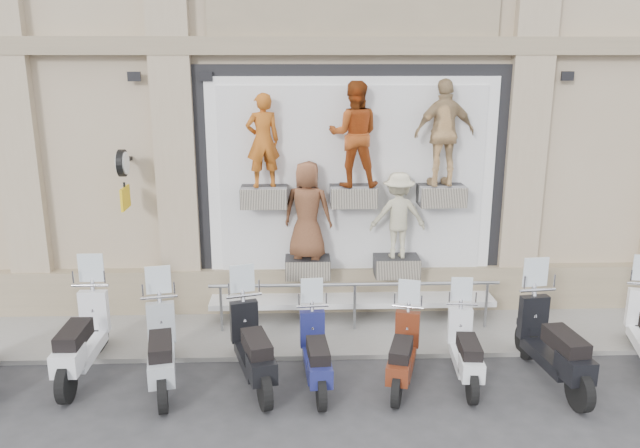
% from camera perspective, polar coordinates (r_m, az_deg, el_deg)
% --- Properties ---
extents(ground, '(90.00, 90.00, 0.00)m').
position_cam_1_polar(ground, '(9.32, 4.28, -15.10)').
color(ground, '#313133').
rests_on(ground, ground).
extents(sidewalk, '(16.00, 2.20, 0.08)m').
position_cam_1_polar(sidewalk, '(11.16, 3.10, -9.50)').
color(sidewalk, gray).
rests_on(sidewalk, ground).
extents(shop_vitrine, '(5.60, 0.83, 4.30)m').
position_cam_1_polar(shop_vitrine, '(11.03, 3.45, 3.38)').
color(shop_vitrine, black).
rests_on(shop_vitrine, ground).
extents(guard_rail, '(5.06, 0.10, 0.93)m').
position_cam_1_polar(guard_rail, '(10.90, 3.18, -7.69)').
color(guard_rail, '#9EA0A5').
rests_on(guard_rail, ground).
extents(clock_sign_bracket, '(0.10, 0.80, 1.02)m').
position_cam_1_polar(clock_sign_bracket, '(11.04, -17.53, 4.59)').
color(clock_sign_bracket, black).
rests_on(clock_sign_bracket, ground).
extents(scooter_b, '(0.62, 2.10, 1.71)m').
position_cam_1_polar(scooter_b, '(10.02, -21.07, -8.43)').
color(scooter_b, silver).
rests_on(scooter_b, ground).
extents(scooter_c, '(0.97, 2.08, 1.63)m').
position_cam_1_polar(scooter_c, '(9.39, -14.39, -9.73)').
color(scooter_c, '#93999F').
rests_on(scooter_c, ground).
extents(scooter_d, '(1.11, 2.09, 1.63)m').
position_cam_1_polar(scooter_d, '(9.21, -6.21, -9.81)').
color(scooter_d, black).
rests_on(scooter_d, ground).
extents(scooter_e, '(0.66, 1.83, 1.46)m').
position_cam_1_polar(scooter_e, '(9.14, -0.36, -10.55)').
color(scooter_e, '#161A50').
rests_on(scooter_e, ground).
extents(scooter_f, '(0.98, 1.82, 1.42)m').
position_cam_1_polar(scooter_f, '(9.27, 7.64, -10.41)').
color(scooter_f, '#551F0E').
rests_on(scooter_f, ground).
extents(scooter_g, '(0.65, 1.78, 1.42)m').
position_cam_1_polar(scooter_g, '(9.53, 13.23, -9.98)').
color(scooter_g, silver).
rests_on(scooter_g, ground).
extents(scooter_h, '(0.86, 2.17, 1.72)m').
position_cam_1_polar(scooter_h, '(9.78, 20.68, -8.94)').
color(scooter_h, black).
rests_on(scooter_h, ground).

